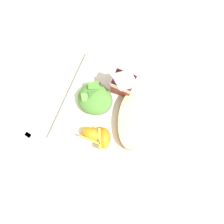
% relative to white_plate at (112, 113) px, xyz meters
% --- Properties ---
extents(ground, '(3.00, 3.00, 0.00)m').
position_rel_white_plate_xyz_m(ground, '(0.00, 0.00, -0.01)').
color(ground, beige).
extents(white_plate, '(0.28, 0.28, 0.02)m').
position_rel_white_plate_xyz_m(white_plate, '(0.00, 0.00, 0.00)').
color(white_plate, white).
rests_on(white_plate, ground).
extents(cheesy_pizza_bread, '(0.13, 0.19, 0.04)m').
position_rel_white_plate_xyz_m(cheesy_pizza_bread, '(0.06, -0.00, 0.03)').
color(cheesy_pizza_bread, '#A87038').
rests_on(cheesy_pizza_bread, white_plate).
extents(green_salad_pile, '(0.10, 0.10, 0.05)m').
position_rel_white_plate_xyz_m(green_salad_pile, '(-0.06, 0.01, 0.03)').
color(green_salad_pile, '#4C8433').
rests_on(green_salad_pile, white_plate).
extents(milk_carton, '(0.06, 0.05, 0.11)m').
position_rel_white_plate_xyz_m(milk_carton, '(0.00, 0.08, 0.07)').
color(milk_carton, '#B7332D').
rests_on(milk_carton, white_plate).
extents(orange_wedge_front, '(0.06, 0.04, 0.04)m').
position_rel_white_plate_xyz_m(orange_wedge_front, '(-0.02, -0.08, 0.03)').
color(orange_wedge_front, orange).
rests_on(orange_wedge_front, white_plate).
extents(orange_wedge_middle, '(0.06, 0.07, 0.04)m').
position_rel_white_plate_xyz_m(orange_wedge_middle, '(0.01, -0.08, 0.03)').
color(orange_wedge_middle, orange).
rests_on(orange_wedge_middle, white_plate).
extents(metal_fork, '(0.19, 0.05, 0.01)m').
position_rel_white_plate_xyz_m(metal_fork, '(-0.15, -0.16, -0.01)').
color(metal_fork, silver).
rests_on(metal_fork, ground).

